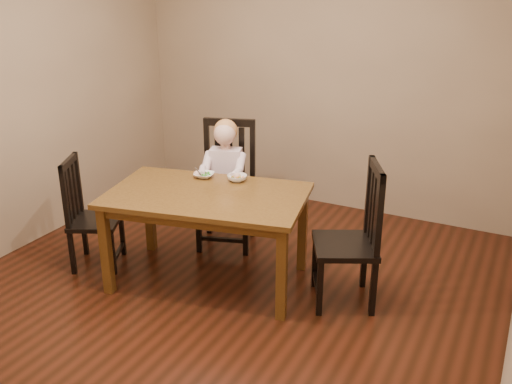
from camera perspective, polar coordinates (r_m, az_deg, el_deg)
The scene contains 9 objects.
room at distance 3.98m, azimuth -3.20°, elevation 7.31°, with size 4.01×4.01×2.71m.
dining_table at distance 4.34m, azimuth -4.93°, elevation -1.17°, with size 1.64×1.17×0.74m.
chair_child at distance 5.03m, azimuth -2.90°, elevation 0.57°, with size 0.60×0.58×1.11m.
chair_left at distance 4.85m, azimuth -16.35°, elevation -2.24°, with size 0.52×0.53×0.93m.
chair_right at distance 4.17m, azimuth 9.64°, elevation -4.57°, with size 0.60×0.61×1.07m.
toddler at distance 4.93m, azimuth -3.06°, elevation 2.04°, with size 0.35×0.44×0.61m, color silver, non-canonical shape.
bowl_peas at distance 4.63m, azimuth -5.21°, elevation 1.69°, with size 0.16×0.16×0.04m, color white.
bowl_veg at distance 4.53m, azimuth -1.91°, elevation 1.42°, with size 0.16×0.16×0.05m, color white.
fork at distance 4.62m, azimuth -5.77°, elevation 1.94°, with size 0.11×0.07×0.05m.
Camera 1 is at (1.94, -3.34, 2.31)m, focal length 40.00 mm.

